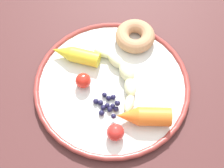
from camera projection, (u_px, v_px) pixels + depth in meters
The scene contains 9 objects.
dining_table at pixel (118, 120), 0.77m from camera, with size 1.17×0.80×0.77m.
plate at pixel (112, 85), 0.69m from camera, with size 0.34×0.34×0.02m.
banana at pixel (122, 74), 0.69m from camera, with size 0.12×0.14×0.03m.
carrot_orange at pixel (144, 116), 0.63m from camera, with size 0.11×0.06×0.04m.
carrot_yellow at pixel (76, 55), 0.71m from camera, with size 0.11×0.03×0.03m.
donut at pixel (135, 36), 0.74m from camera, with size 0.09×0.09×0.03m, color tan.
blueberry_pile at pixel (108, 105), 0.66m from camera, with size 0.06×0.06×0.02m.
tomato_near at pixel (83, 81), 0.68m from camera, with size 0.03×0.03×0.03m, color red.
tomato_mid at pixel (115, 132), 0.62m from camera, with size 0.03×0.03×0.03m, color red.
Camera 1 is at (-0.07, 0.29, 1.38)m, focal length 50.95 mm.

